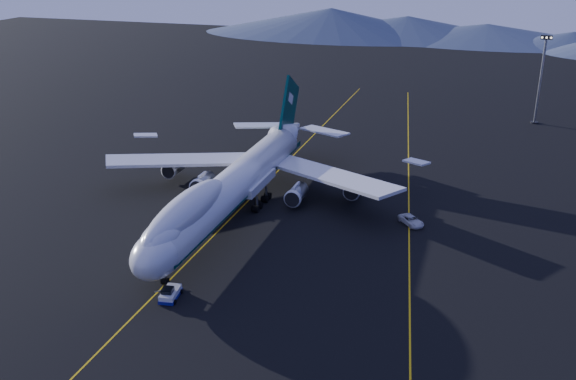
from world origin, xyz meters
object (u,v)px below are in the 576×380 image
(service_van, at_px, (411,220))
(pushback_tug, at_px, (170,294))
(floodlight_mast, at_px, (540,80))
(boeing_747, at_px, (234,184))

(service_van, bearing_deg, pushback_tug, -170.58)
(pushback_tug, distance_m, floodlight_mast, 123.51)
(boeing_747, bearing_deg, pushback_tug, -85.16)
(pushback_tug, height_order, floodlight_mast, floodlight_mast)
(boeing_747, bearing_deg, floodlight_mast, 56.73)
(pushback_tug, relative_size, floodlight_mast, 0.19)
(floodlight_mast, bearing_deg, boeing_747, -123.27)
(service_van, bearing_deg, floodlight_mast, 31.91)
(pushback_tug, bearing_deg, service_van, 42.66)
(pushback_tug, distance_m, service_van, 45.14)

